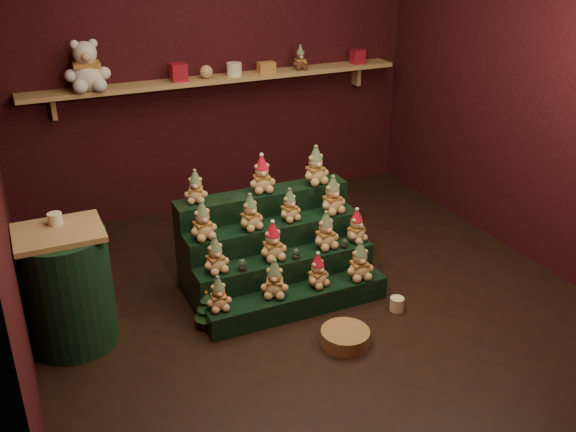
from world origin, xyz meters
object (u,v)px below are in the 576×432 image
mug_right (397,304)px  wicker_basket (345,337)px  mug_left (335,331)px  snow_globe_b (296,253)px  brown_bear (300,58)px  white_bear (86,59)px  snow_globe_a (242,265)px  side_table (67,288)px  snow_globe_c (344,243)px  riser_tier_front (298,302)px  mini_christmas_tree (207,309)px

mug_right → wicker_basket: same height
mug_left → snow_globe_b: bearing=95.4°
mug_left → mug_right: 0.58m
brown_bear → white_bear: bearing=-173.5°
snow_globe_b → snow_globe_a: bearing=-180.0°
snow_globe_b → mug_left: bearing=-84.6°
side_table → mug_left: side_table is taller
wicker_basket → snow_globe_c: bearing=62.3°
riser_tier_front → side_table: bearing=168.2°
riser_tier_front → snow_globe_b: (0.06, 0.16, 0.31)m
white_bear → snow_globe_a: bearing=-67.1°
side_table → mini_christmas_tree: size_ratio=2.73×
mug_left → mini_christmas_tree: bearing=148.5°
snow_globe_b → mug_right: snow_globe_b is taller
snow_globe_b → wicker_basket: size_ratio=0.24×
riser_tier_front → mug_left: riser_tier_front is taller
riser_tier_front → snow_globe_a: (-0.37, 0.16, 0.31)m
snow_globe_b → mini_christmas_tree: snow_globe_b is taller
mini_christmas_tree → brown_bear: bearing=49.6°
side_table → wicker_basket: (1.68, -0.81, -0.37)m
snow_globe_a → snow_globe_b: snow_globe_a is taller
mug_left → brown_bear: (0.86, 2.40, 1.39)m
mug_left → mug_right: size_ratio=0.86×
mug_right → brown_bear: brown_bear is taller
riser_tier_front → white_bear: white_bear is taller
wicker_basket → brown_bear: brown_bear is taller
snow_globe_c → wicker_basket: (-0.34, -0.65, -0.35)m
snow_globe_c → mug_right: snow_globe_c is taller
wicker_basket → white_bear: 3.15m
mug_right → wicker_basket: (-0.55, -0.20, 0.00)m
side_table → mug_right: bearing=-15.1°
riser_tier_front → snow_globe_b: size_ratio=16.97×
mini_christmas_tree → snow_globe_c: bearing=3.3°
mini_christmas_tree → mug_right: bearing=-15.7°
snow_globe_c → riser_tier_front: bearing=-161.1°
mug_left → wicker_basket: bearing=-79.9°
snow_globe_a → side_table: size_ratio=0.10×
snow_globe_b → side_table: bearing=174.2°
mug_right → brown_bear: size_ratio=0.47×
mug_left → side_table: bearing=157.0°
wicker_basket → brown_bear: (0.84, 2.50, 1.38)m
side_table → mini_christmas_tree: bearing=-14.5°
side_table → mug_left: size_ratio=9.41×
mini_christmas_tree → wicker_basket: 0.99m
riser_tier_front → brown_bear: bearing=64.3°
brown_bear → wicker_basket: bearing=-102.1°
snow_globe_a → mug_left: snow_globe_a is taller
snow_globe_a → mug_right: 1.19m
riser_tier_front → mug_right: (0.68, -0.28, -0.04)m
snow_globe_b → snow_globe_c: 0.41m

